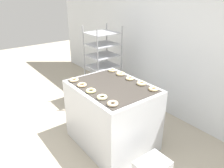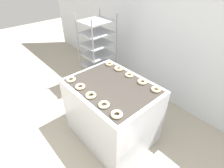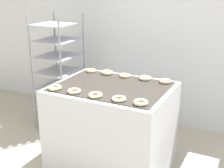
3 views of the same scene
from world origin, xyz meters
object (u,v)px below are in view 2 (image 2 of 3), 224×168
object	(u,v)px
donut_near_center	(91,95)
donut_far_leftmost	(109,64)
donut_near_rightmost	(117,114)
donut_far_right	(142,82)
fryer_machine	(112,112)
donut_near_leftmost	(71,79)
donut_far_center	(129,75)
baking_rack_cart	(98,54)
donut_far_rightmost	(156,89)
donut_near_left	(80,87)
donut_near_right	(104,105)
donut_far_left	(119,68)

from	to	relation	value
donut_near_center	donut_far_leftmost	bearing A→B (deg)	122.77
donut_near_rightmost	donut_near_center	bearing A→B (deg)	-178.20
donut_far_right	donut_far_leftmost	bearing A→B (deg)	-179.79
fryer_machine	donut_near_rightmost	xyz separation A→B (m)	(0.45, -0.33, 0.50)
fryer_machine	donut_near_leftmost	xyz separation A→B (m)	(-0.46, -0.35, 0.50)
donut_far_right	donut_near_center	bearing A→B (deg)	-108.70
donut_near_leftmost	donut_near_rightmost	world-z (taller)	donut_near_rightmost
donut_near_center	donut_far_center	xyz separation A→B (m)	(-0.00, 0.69, -0.00)
fryer_machine	baking_rack_cart	xyz separation A→B (m)	(-1.15, 0.65, 0.32)
donut_near_rightmost	donut_far_rightmost	xyz separation A→B (m)	(0.01, 0.67, -0.00)
donut_far_rightmost	donut_near_left	bearing A→B (deg)	-135.47
donut_near_leftmost	donut_far_leftmost	world-z (taller)	donut_near_leftmost
donut_near_left	donut_far_right	distance (m)	0.83
donut_near_right	donut_far_left	xyz separation A→B (m)	(-0.48, 0.69, 0.00)
donut_near_center	donut_near_right	size ratio (longest dim) A/B	1.02
donut_near_center	donut_near_leftmost	bearing A→B (deg)	-179.90
donut_far_leftmost	donut_far_rightmost	world-z (taller)	donut_far_rightmost
baking_rack_cart	donut_far_rightmost	distance (m)	1.64
fryer_machine	donut_far_right	size ratio (longest dim) A/B	9.06
donut_near_leftmost	donut_far_right	size ratio (longest dim) A/B	1.02
donut_near_right	donut_far_right	size ratio (longest dim) A/B	0.99
donut_near_right	fryer_machine	bearing A→B (deg)	125.32
donut_far_rightmost	donut_far_center	bearing A→B (deg)	-179.79
donut_near_right	donut_near_rightmost	world-z (taller)	donut_near_rightmost
donut_far_center	donut_near_rightmost	bearing A→B (deg)	-55.87
donut_far_leftmost	donut_far_right	size ratio (longest dim) A/B	0.90
donut_far_center	donut_near_center	bearing A→B (deg)	-89.68
donut_far_leftmost	donut_far_center	distance (m)	0.44
donut_far_leftmost	donut_near_center	bearing A→B (deg)	-57.23
donut_near_rightmost	donut_far_center	bearing A→B (deg)	124.13
donut_near_left	donut_near_right	distance (m)	0.48
donut_near_rightmost	donut_far_right	xyz separation A→B (m)	(-0.22, 0.68, 0.00)
donut_near_leftmost	donut_near_right	xyz separation A→B (m)	(0.70, 0.01, -0.00)
donut_near_left	donut_near_rightmost	xyz separation A→B (m)	(0.69, 0.01, 0.00)
donut_near_right	donut_near_center	bearing A→B (deg)	-177.46
donut_near_right	donut_near_rightmost	distance (m)	0.21
donut_far_right	fryer_machine	bearing A→B (deg)	-123.84
fryer_machine	donut_near_right	size ratio (longest dim) A/B	9.13
donut_near_leftmost	donut_near_center	bearing A→B (deg)	0.10
donut_far_left	fryer_machine	bearing A→B (deg)	-55.82
donut_near_rightmost	donut_far_left	world-z (taller)	donut_far_left
donut_near_rightmost	fryer_machine	bearing A→B (deg)	143.40
donut_far_center	donut_near_leftmost	bearing A→B (deg)	-123.53
donut_near_right	donut_far_right	bearing A→B (deg)	90.61
donut_far_rightmost	baking_rack_cart	bearing A→B (deg)	169.16
donut_near_right	donut_near_left	bearing A→B (deg)	-179.07
baking_rack_cart	donut_far_left	world-z (taller)	baking_rack_cart
donut_near_left	baking_rack_cart	bearing A→B (deg)	132.49
donut_near_leftmost	donut_far_right	distance (m)	0.98
baking_rack_cart	donut_near_right	world-z (taller)	baking_rack_cart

